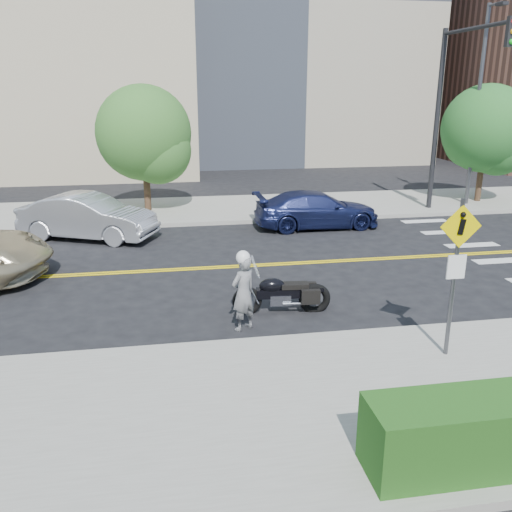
{
  "coord_description": "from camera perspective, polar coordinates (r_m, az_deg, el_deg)",
  "views": [
    {
      "loc": [
        -0.9,
        -14.84,
        4.99
      ],
      "look_at": [
        1.12,
        -2.87,
        1.2
      ],
      "focal_mm": 38.0,
      "sensor_mm": 36.0,
      "label": 1
    }
  ],
  "objects": [
    {
      "name": "sidewalk_near",
      "position": [
        8.88,
        -2.25,
        -16.29
      ],
      "size": [
        60.0,
        5.0,
        0.15
      ],
      "primitive_type": "cube",
      "color": "#9E9B91",
      "rests_on": "ground_plane"
    },
    {
      "name": "sidewalk_far",
      "position": [
        22.89,
        -7.15,
        4.82
      ],
      "size": [
        60.0,
        5.0,
        0.15
      ],
      "primitive_type": "cube",
      "color": "#9E9B91",
      "rests_on": "ground_plane"
    },
    {
      "name": "ground_plane",
      "position": [
        15.68,
        -5.81,
        -1.3
      ],
      "size": [
        120.0,
        120.0,
        0.0
      ],
      "primitive_type": "plane",
      "color": "black",
      "rests_on": "ground"
    },
    {
      "name": "motorcyclist",
      "position": [
        11.45,
        -1.34,
        -3.69
      ],
      "size": [
        0.73,
        0.66,
        1.77
      ],
      "rotation": [
        0.0,
        0.0,
        3.71
      ],
      "color": "#B8B9BE",
      "rests_on": "ground"
    },
    {
      "name": "lamp_post",
      "position": [
        24.95,
        22.25,
        14.19
      ],
      "size": [
        0.16,
        0.16,
        8.0
      ],
      "primitive_type": "cylinder",
      "color": "#4C4C51",
      "rests_on": "sidewalk_far"
    },
    {
      "name": "parked_car_blue",
      "position": [
        20.19,
        6.4,
        4.88
      ],
      "size": [
        4.64,
        1.95,
        1.34
      ],
      "primitive_type": "imported",
      "rotation": [
        0.0,
        0.0,
        1.59
      ],
      "color": "navy",
      "rests_on": "ground"
    },
    {
      "name": "tree_far_b",
      "position": [
        25.81,
        23.05,
        12.24
      ],
      "size": [
        3.73,
        3.73,
        5.16
      ],
      "rotation": [
        0.0,
        0.0,
        -0.41
      ],
      "color": "#382619",
      "rests_on": "ground"
    },
    {
      "name": "traffic_light",
      "position": [
        22.71,
        19.85,
        15.57
      ],
      "size": [
        0.28,
        4.5,
        7.0
      ],
      "color": "black",
      "rests_on": "sidewalk_far"
    },
    {
      "name": "pedestrian_sign",
      "position": [
        10.39,
        20.32,
        -0.73
      ],
      "size": [
        0.78,
        0.08,
        3.0
      ],
      "color": "#4C4C51",
      "rests_on": "sidewalk_near"
    },
    {
      "name": "building_mid",
      "position": [
        42.1,
        2.93,
        24.17
      ],
      "size": [
        18.0,
        14.0,
        20.0
      ],
      "primitive_type": "cube",
      "color": "#A39984",
      "rests_on": "ground_plane"
    },
    {
      "name": "tree_far_a",
      "position": [
        22.39,
        -11.74,
        12.55
      ],
      "size": [
        3.76,
        3.76,
        5.14
      ],
      "rotation": [
        0.0,
        0.0,
        0.05
      ],
      "color": "#382619",
      "rests_on": "ground"
    },
    {
      "name": "motorcycle",
      "position": [
        12.41,
        2.78,
        -3.07
      ],
      "size": [
        2.24,
        0.86,
        1.33
      ],
      "primitive_type": null,
      "rotation": [
        0.0,
        0.0,
        -0.09
      ],
      "color": "black",
      "rests_on": "ground"
    },
    {
      "name": "parked_car_silver",
      "position": [
        19.37,
        -17.28,
        3.95
      ],
      "size": [
        4.9,
        3.33,
        1.53
      ],
      "primitive_type": "imported",
      "rotation": [
        0.0,
        0.0,
        1.16
      ],
      "color": "#B9BBC2",
      "rests_on": "ground"
    }
  ]
}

